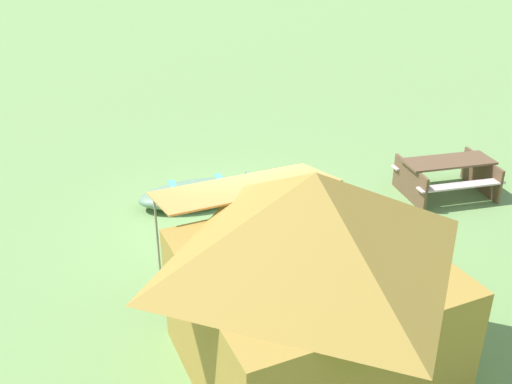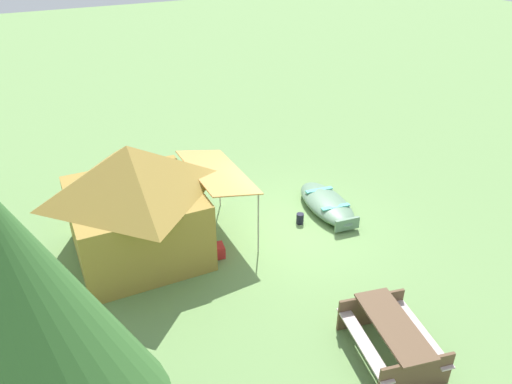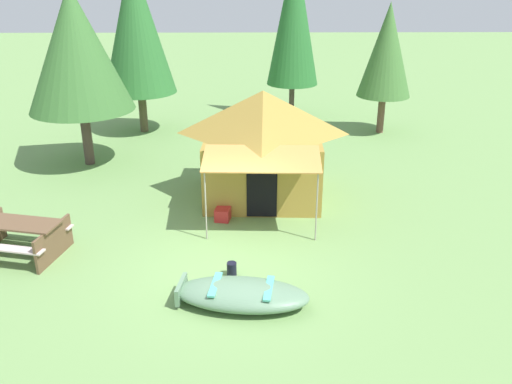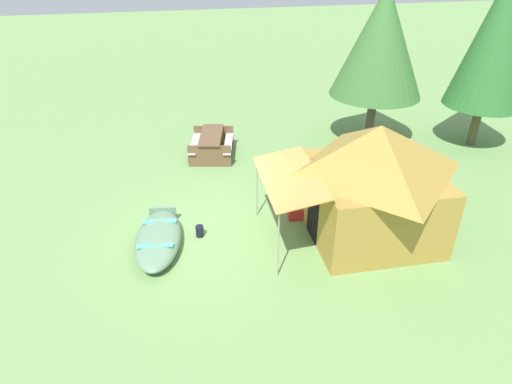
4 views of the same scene
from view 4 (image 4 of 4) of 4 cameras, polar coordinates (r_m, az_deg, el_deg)
ground_plane at (r=11.62m, az=-5.63°, el=-5.08°), size 80.00×80.00×0.00m
beached_rowboat at (r=11.19m, az=-12.43°, el=-5.85°), size 2.68×1.44×0.44m
canvas_cabin_tent at (r=11.15m, az=14.82°, el=1.50°), size 3.38×4.45×2.92m
picnic_table at (r=15.44m, az=-5.73°, el=6.38°), size 2.18×1.81×0.79m
cooler_box at (r=12.10m, az=5.52°, el=-2.61°), size 0.45×0.63×0.32m
fuel_can at (r=11.42m, az=-7.24°, el=-5.00°), size 0.25×0.25×0.30m
pine_tree_back_right at (r=17.24m, az=28.70°, el=17.28°), size 2.62×2.62×6.25m
pine_tree_side at (r=16.23m, az=15.73°, el=18.08°), size 3.17×3.17×5.43m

